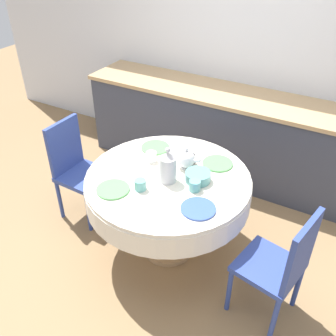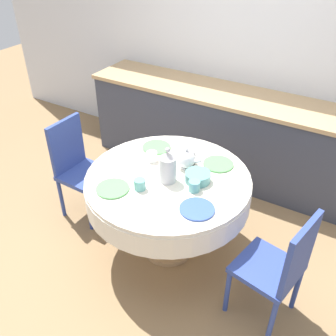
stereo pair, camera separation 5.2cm
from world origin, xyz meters
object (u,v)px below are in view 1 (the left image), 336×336
(chair_left, at_px, (281,264))
(teapot, at_px, (186,159))
(chair_right, at_px, (76,166))
(coffee_carafe, at_px, (168,167))

(chair_left, xyz_separation_m, teapot, (-0.90, 0.37, 0.33))
(chair_right, bearing_deg, chair_left, 85.22)
(coffee_carafe, bearing_deg, chair_left, -8.97)
(chair_left, distance_m, coffee_carafe, 1.02)
(chair_left, bearing_deg, coffee_carafe, 92.31)
(teapot, bearing_deg, coffee_carafe, -100.16)
(coffee_carafe, bearing_deg, chair_right, 175.83)
(teapot, bearing_deg, chair_right, -172.10)
(chair_left, height_order, coffee_carafe, coffee_carafe)
(chair_left, bearing_deg, teapot, 79.12)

